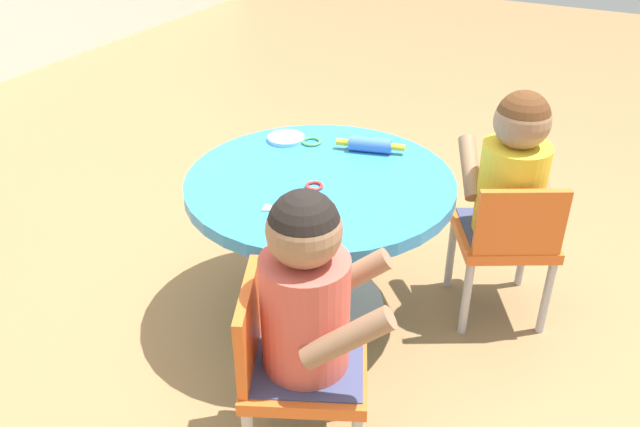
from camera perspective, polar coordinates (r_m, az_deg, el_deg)
ground_plane at (r=2.30m, az=-0.00°, el=-8.25°), size 10.00×10.00×0.00m
craft_table at (r=2.08m, az=-0.00°, el=-0.06°), size 0.84×0.84×0.51m
child_chair_left at (r=1.65m, az=-2.46°, el=-13.00°), size 0.40×0.40×0.54m
seated_child_left at (r=1.50m, az=-1.13°, el=-6.82°), size 0.39×0.42×0.51m
child_chair_right at (r=2.19m, az=15.95°, el=-2.11°), size 0.41×0.41×0.54m
seated_child_right at (r=2.11m, az=16.54°, el=3.66°), size 0.43×0.40×0.51m
rolling_pin at (r=2.19m, az=4.42°, el=6.01°), size 0.08×0.23×0.05m
craft_scissors at (r=1.84m, az=-2.35°, el=0.24°), size 0.09×0.14×0.01m
playdough_blob_0 at (r=2.27m, az=-2.98°, el=6.58°), size 0.13×0.13×0.01m
cookie_cutter_0 at (r=1.96m, az=-0.51°, el=2.43°), size 0.06×0.06×0.01m
cookie_cutter_1 at (r=1.73m, az=-0.33°, el=-1.72°), size 0.06×0.06×0.01m
cookie_cutter_2 at (r=2.25m, az=-0.76°, el=6.29°), size 0.07×0.07×0.01m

